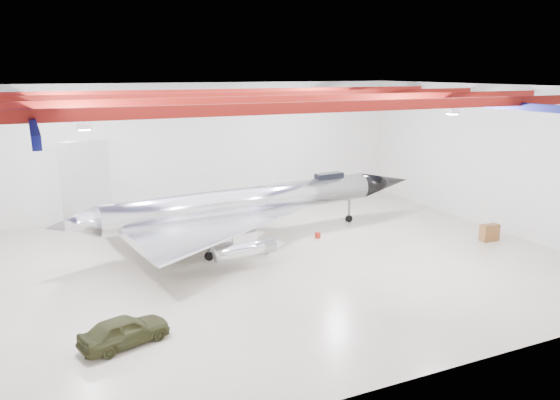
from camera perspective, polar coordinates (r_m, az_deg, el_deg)
name	(u,v)px	position (r m, az deg, el deg)	size (l,w,h in m)	color
floor	(253,264)	(34.93, -2.85, -6.70)	(40.00, 40.00, 0.00)	#BAB094
wall_back	(186,148)	(47.51, -9.75, 5.34)	(40.00, 40.00, 0.00)	silver
wall_right	(495,158)	(44.79, 21.58, 4.11)	(30.00, 30.00, 0.00)	silver
ceiling	(251,88)	(32.83, -3.07, 11.64)	(40.00, 40.00, 0.00)	#0A0F38
ceiling_structure	(251,99)	(32.85, -3.06, 10.46)	(39.50, 29.50, 1.08)	maroon
jet_aircraft	(246,205)	(39.01, -3.58, -0.57)	(29.04, 18.30, 7.92)	silver
jeep	(124,330)	(25.95, -15.94, -12.97)	(1.62, 4.04, 1.38)	#313319
desk	(489,233)	(42.14, 21.05, -3.21)	(1.33, 0.66, 1.22)	brown
toolbox_red	(174,229)	(42.68, -10.99, -2.98)	(0.41, 0.33, 0.28)	#A22110
engine_drum	(266,251)	(36.82, -1.50, -5.30)	(0.43, 0.43, 0.39)	#59595B
parts_bin	(241,237)	(39.76, -4.10, -3.84)	(0.68, 0.55, 0.48)	olive
crate_small	(142,236)	(41.48, -14.27, -3.64)	(0.39, 0.32, 0.28)	#59595B
tool_chest	(318,235)	(40.24, 3.96, -3.69)	(0.43, 0.43, 0.39)	#A22110
oil_barrel	(241,234)	(40.53, -4.12, -3.58)	(0.52, 0.42, 0.37)	olive
spares_box	(245,221)	(44.05, -3.69, -2.16)	(0.46, 0.46, 0.41)	#59595B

